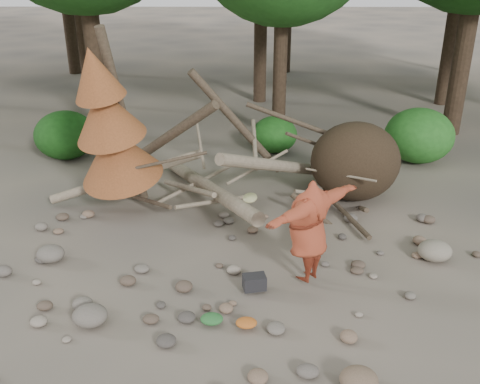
{
  "coord_description": "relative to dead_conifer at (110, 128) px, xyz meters",
  "views": [
    {
      "loc": [
        -0.12,
        -8.04,
        5.62
      ],
      "look_at": [
        -0.21,
        1.5,
        1.4
      ],
      "focal_mm": 40.0,
      "sensor_mm": 36.0,
      "label": 1
    }
  ],
  "objects": [
    {
      "name": "boulder_mid_left",
      "position": [
        -0.89,
        -2.17,
        -1.95
      ],
      "size": [
        0.55,
        0.5,
        0.33
      ],
      "primitive_type": "ellipsoid",
      "color": "#676056",
      "rests_on": "ground"
    },
    {
      "name": "frisbee_thrower",
      "position": [
        4.15,
        -2.87,
        -1.04
      ],
      "size": [
        2.3,
        2.2,
        1.99
      ],
      "color": "#963921",
      "rests_on": "ground"
    },
    {
      "name": "backpack",
      "position": [
        3.18,
        -3.2,
        -1.97
      ],
      "size": [
        0.46,
        0.35,
        0.27
      ],
      "primitive_type": "cube",
      "rotation": [
        0.0,
        0.0,
        0.2
      ],
      "color": "black",
      "rests_on": "ground"
    },
    {
      "name": "boulder_mid_right",
      "position": [
        6.82,
        -2.05,
        -1.91
      ],
      "size": [
        0.68,
        0.61,
        0.41
      ],
      "primitive_type": "ellipsoid",
      "color": "gray",
      "rests_on": "ground"
    },
    {
      "name": "bush_right",
      "position": [
        8.12,
        3.63,
        -1.31
      ],
      "size": [
        2.0,
        2.0,
        1.6
      ],
      "primitive_type": "ellipsoid",
      "color": "#286E22",
      "rests_on": "ground"
    },
    {
      "name": "ground",
      "position": [
        3.12,
        -3.37,
        -2.11
      ],
      "size": [
        120.0,
        120.0,
        0.0
      ],
      "primitive_type": "plane",
      "color": "#514C44",
      "rests_on": "ground"
    },
    {
      "name": "bush_mid",
      "position": [
        3.92,
        4.43,
        -1.55
      ],
      "size": [
        1.4,
        1.4,
        1.12
      ],
      "primitive_type": "ellipsoid",
      "color": "#1F5D1B",
      "rests_on": "ground"
    },
    {
      "name": "cloth_orange",
      "position": [
        3.03,
        -4.27,
        -2.05
      ],
      "size": [
        0.35,
        0.29,
        0.13
      ],
      "primitive_type": "ellipsoid",
      "color": "#AE571D",
      "rests_on": "ground"
    },
    {
      "name": "boulder_front_left",
      "position": [
        0.44,
        -4.18,
        -1.94
      ],
      "size": [
        0.58,
        0.53,
        0.35
      ],
      "primitive_type": "ellipsoid",
      "color": "#686056",
      "rests_on": "ground"
    },
    {
      "name": "bush_left",
      "position": [
        -2.38,
        3.83,
        -1.39
      ],
      "size": [
        1.8,
        1.8,
        1.44
      ],
      "primitive_type": "ellipsoid",
      "color": "#174913",
      "rests_on": "ground"
    },
    {
      "name": "cloth_green",
      "position": [
        2.46,
        -4.18,
        -2.04
      ],
      "size": [
        0.38,
        0.32,
        0.14
      ],
      "primitive_type": "ellipsoid",
      "color": "#26602C",
      "rests_on": "ground"
    },
    {
      "name": "dead_conifer",
      "position": [
        0.0,
        0.0,
        0.0
      ],
      "size": [
        2.06,
        2.16,
        4.35
      ],
      "color": "#4C3F30",
      "rests_on": "ground"
    },
    {
      "name": "boulder_front_right",
      "position": [
        4.61,
        -5.6,
        -1.95
      ],
      "size": [
        0.55,
        0.49,
        0.33
      ],
      "primitive_type": "ellipsoid",
      "color": "brown",
      "rests_on": "ground"
    },
    {
      "name": "deadfall_pile",
      "position": [
        5.13,
        0.87,
        -1.16
      ],
      "size": [
        8.55,
        5.24,
        3.3
      ],
      "color": "#332619",
      "rests_on": "ground"
    }
  ]
}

